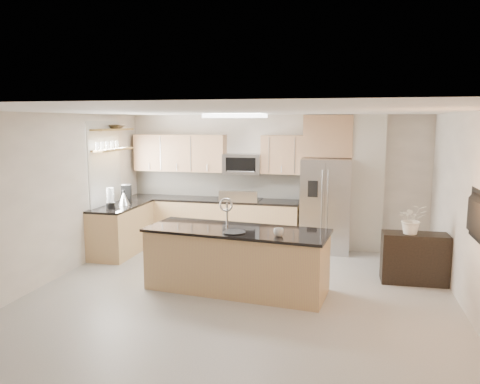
% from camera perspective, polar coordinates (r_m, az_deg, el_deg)
% --- Properties ---
extents(floor, '(6.50, 6.50, 0.00)m').
position_cam_1_polar(floor, '(6.68, -0.48, -13.09)').
color(floor, '#AEAAA5').
rests_on(floor, ground).
extents(ceiling, '(6.00, 6.50, 0.02)m').
position_cam_1_polar(ceiling, '(6.21, -0.51, 9.81)').
color(ceiling, white).
rests_on(ceiling, wall_back).
extents(wall_back, '(6.00, 0.02, 2.60)m').
position_cam_1_polar(wall_back, '(9.47, 4.15, 1.48)').
color(wall_back, silver).
rests_on(wall_back, floor).
extents(wall_front, '(6.00, 0.02, 2.60)m').
position_cam_1_polar(wall_front, '(3.35, -13.99, -12.05)').
color(wall_front, silver).
rests_on(wall_front, floor).
extents(wall_left, '(0.02, 6.50, 2.60)m').
position_cam_1_polar(wall_left, '(7.60, -23.06, -0.95)').
color(wall_left, silver).
rests_on(wall_left, floor).
extents(wall_right, '(0.02, 6.50, 2.60)m').
position_cam_1_polar(wall_right, '(6.33, 26.96, -2.98)').
color(wall_right, silver).
rests_on(wall_right, floor).
extents(back_counter, '(3.55, 0.66, 1.44)m').
position_cam_1_polar(back_counter, '(9.57, -3.48, -3.46)').
color(back_counter, tan).
rests_on(back_counter, floor).
extents(left_counter, '(0.66, 1.50, 0.92)m').
position_cam_1_polar(left_counter, '(9.13, -14.24, -4.38)').
color(left_counter, tan).
rests_on(left_counter, floor).
extents(range, '(0.76, 0.64, 1.14)m').
position_cam_1_polar(range, '(9.40, 0.16, -3.66)').
color(range, black).
rests_on(range, floor).
extents(upper_cabinets, '(3.50, 0.33, 0.75)m').
position_cam_1_polar(upper_cabinets, '(9.55, -3.74, 4.71)').
color(upper_cabinets, tan).
rests_on(upper_cabinets, wall_back).
extents(microwave, '(0.76, 0.40, 0.40)m').
position_cam_1_polar(microwave, '(9.35, 0.33, 3.45)').
color(microwave, '#A6A6A8').
rests_on(microwave, upper_cabinets).
extents(refrigerator, '(0.92, 0.78, 1.78)m').
position_cam_1_polar(refrigerator, '(9.05, 10.39, -1.58)').
color(refrigerator, '#A6A6A8').
rests_on(refrigerator, floor).
extents(partition_column, '(0.60, 0.30, 2.60)m').
position_cam_1_polar(partition_column, '(9.21, 15.25, 1.01)').
color(partition_column, beige).
rests_on(partition_column, floor).
extents(window, '(0.04, 1.15, 1.65)m').
position_cam_1_polar(window, '(9.09, -16.21, 3.09)').
color(window, white).
rests_on(window, wall_left).
extents(shelf_lower, '(0.30, 1.20, 0.04)m').
position_cam_1_polar(shelf_lower, '(9.09, -15.28, 5.02)').
color(shelf_lower, olive).
rests_on(shelf_lower, wall_left).
extents(shelf_upper, '(0.30, 1.20, 0.04)m').
position_cam_1_polar(shelf_upper, '(9.08, -15.37, 7.35)').
color(shelf_upper, olive).
rests_on(shelf_upper, wall_left).
extents(ceiling_fixture, '(1.00, 0.50, 0.06)m').
position_cam_1_polar(ceiling_fixture, '(7.86, -0.59, 9.26)').
color(ceiling_fixture, white).
rests_on(ceiling_fixture, ceiling).
extents(island, '(2.75, 1.25, 1.34)m').
position_cam_1_polar(island, '(6.94, -0.42, -8.22)').
color(island, tan).
rests_on(island, floor).
extents(credenza, '(0.98, 0.44, 0.78)m').
position_cam_1_polar(credenza, '(7.73, 20.47, -7.57)').
color(credenza, black).
rests_on(credenza, floor).
extents(cup, '(0.15, 0.15, 0.11)m').
position_cam_1_polar(cup, '(6.42, 4.73, -4.89)').
color(cup, silver).
rests_on(cup, island).
extents(platter, '(0.38, 0.38, 0.02)m').
position_cam_1_polar(platter, '(6.59, -0.74, -4.92)').
color(platter, black).
rests_on(platter, island).
extents(blender, '(0.16, 0.16, 0.38)m').
position_cam_1_polar(blender, '(8.68, -15.53, -0.90)').
color(blender, black).
rests_on(blender, left_counter).
extents(kettle, '(0.22, 0.22, 0.28)m').
position_cam_1_polar(kettle, '(9.03, -13.98, -0.75)').
color(kettle, '#A6A6A8').
rests_on(kettle, left_counter).
extents(coffee_maker, '(0.25, 0.28, 0.34)m').
position_cam_1_polar(coffee_maker, '(9.27, -13.69, -0.24)').
color(coffee_maker, black).
rests_on(coffee_maker, left_counter).
extents(bowl, '(0.41, 0.41, 0.09)m').
position_cam_1_polar(bowl, '(9.24, -14.83, 7.79)').
color(bowl, '#A6A6A8').
rests_on(bowl, shelf_upper).
extents(flower_vase, '(0.69, 0.62, 0.69)m').
position_cam_1_polar(flower_vase, '(7.51, 20.28, -2.24)').
color(flower_vase, white).
rests_on(flower_vase, credenza).
extents(television, '(0.14, 1.08, 0.62)m').
position_cam_1_polar(television, '(6.11, 26.61, -2.87)').
color(television, black).
rests_on(television, wall_right).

